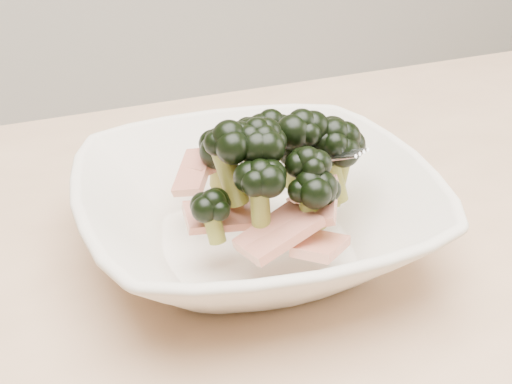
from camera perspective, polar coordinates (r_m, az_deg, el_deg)
broccoli_dish at (r=0.53m, az=0.33°, el=-0.86°), size 0.29×0.29×0.12m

